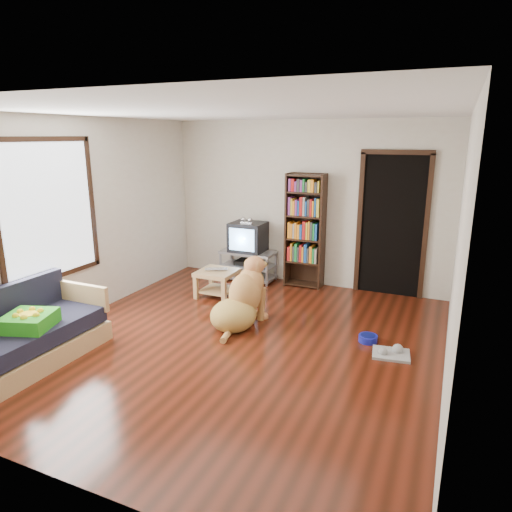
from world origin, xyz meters
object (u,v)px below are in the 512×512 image
at_px(dog_bowl, 368,338).
at_px(grey_rag, 391,354).
at_px(crt_tv, 249,236).
at_px(coffee_table, 217,278).
at_px(green_cushion, 29,321).
at_px(laptop, 216,270).
at_px(tv_stand, 248,264).
at_px(dog, 242,300).
at_px(bookshelf, 305,225).
at_px(sofa, 21,341).

xyz_separation_m(dog_bowl, grey_rag, (0.30, -0.25, -0.03)).
height_order(crt_tv, coffee_table, crt_tv).
xyz_separation_m(green_cushion, crt_tv, (0.85, 3.62, 0.25)).
height_order(laptop, grey_rag, laptop).
distance_m(green_cushion, tv_stand, 3.70).
bearing_deg(crt_tv, dog, -67.98).
distance_m(tv_stand, coffee_table, 0.93).
xyz_separation_m(dog_bowl, bookshelf, (-1.35, 1.70, 0.96)).
height_order(green_cushion, tv_stand, green_cushion).
bearing_deg(sofa, coffee_table, 71.83).
bearing_deg(grey_rag, crt_tv, 144.10).
xyz_separation_m(laptop, grey_rag, (2.69, -0.90, -0.40)).
bearing_deg(green_cushion, tv_stand, 57.79).
height_order(grey_rag, bookshelf, bookshelf).
relative_size(green_cushion, laptop, 1.36).
bearing_deg(grey_rag, dog_bowl, 140.19).
distance_m(tv_stand, crt_tv, 0.47).
height_order(bookshelf, sofa, bookshelf).
bearing_deg(bookshelf, sofa, -117.32).
bearing_deg(dog_bowl, bookshelf, 128.39).
bearing_deg(laptop, grey_rag, -45.60).
distance_m(tv_stand, sofa, 3.76).
bearing_deg(tv_stand, bookshelf, 5.63).
bearing_deg(dog, grey_rag, -3.24).
relative_size(grey_rag, coffee_table, 0.73).
bearing_deg(dog, tv_stand, 112.27).
relative_size(sofa, dog, 1.64).
height_order(green_cushion, laptop, green_cushion).
bearing_deg(crt_tv, laptop, -95.05).
height_order(laptop, dog, dog).
distance_m(crt_tv, dog, 1.96).
bearing_deg(sofa, bookshelf, 62.68).
height_order(dog_bowl, sofa, sofa).
relative_size(laptop, sofa, 0.19).
relative_size(dog_bowl, bookshelf, 0.12).
height_order(tv_stand, coffee_table, tv_stand).
height_order(dog_bowl, coffee_table, coffee_table).
height_order(green_cushion, grey_rag, green_cushion).
xyz_separation_m(sofa, dog, (1.69, 1.88, 0.07)).
bearing_deg(tv_stand, coffee_table, -95.33).
distance_m(laptop, dog_bowl, 2.50).
relative_size(dog_bowl, tv_stand, 0.24).
distance_m(green_cushion, sofa, 0.27).
xyz_separation_m(dog_bowl, crt_tv, (-2.30, 1.63, 0.70)).
xyz_separation_m(tv_stand, dog, (0.72, -1.75, 0.06)).
bearing_deg(tv_stand, laptop, -95.17).
bearing_deg(dog, bookshelf, 82.83).
relative_size(tv_stand, crt_tv, 1.55).
relative_size(dog_bowl, crt_tv, 0.38).
height_order(crt_tv, dog, crt_tv).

